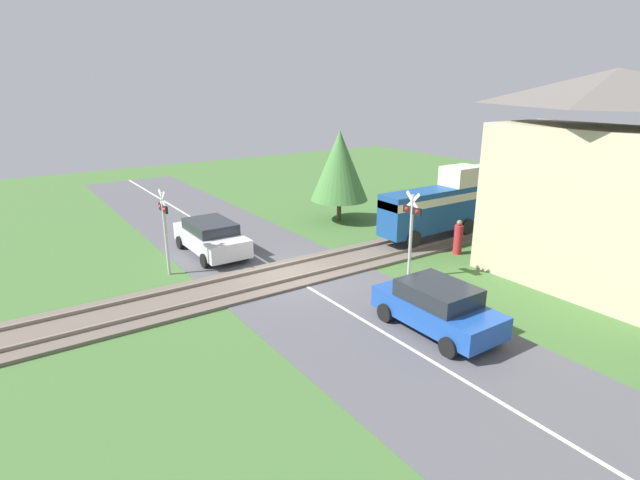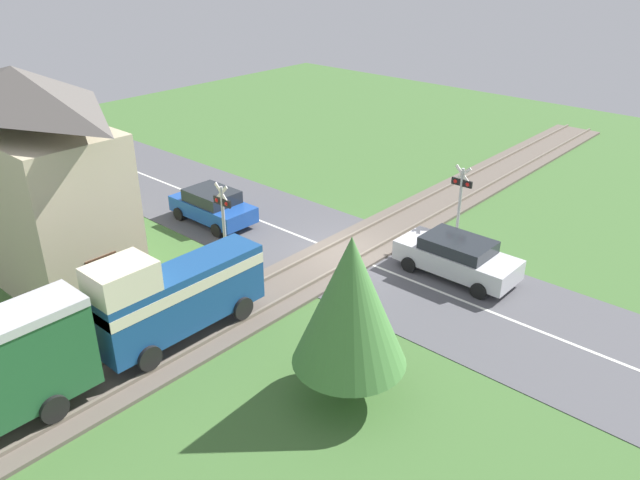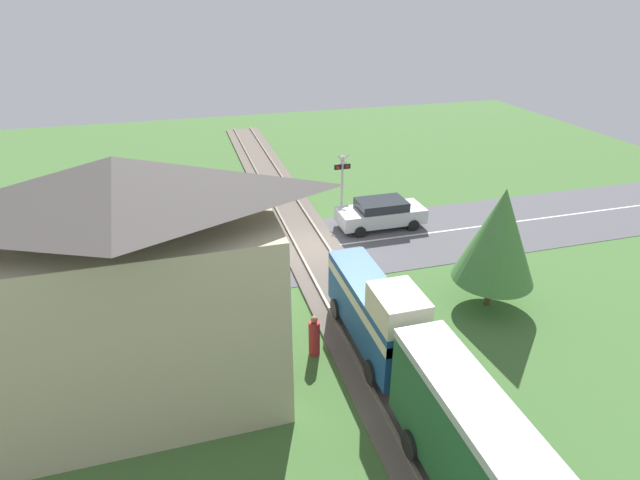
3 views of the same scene
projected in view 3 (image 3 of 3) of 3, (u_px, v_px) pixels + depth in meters
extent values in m
plane|color=#426B33|center=(311.00, 249.00, 24.02)|extent=(60.00, 60.00, 0.00)
cube|color=#515156|center=(311.00, 249.00, 24.02)|extent=(48.00, 6.40, 0.02)
cube|color=silver|center=(311.00, 248.00, 24.01)|extent=(48.00, 0.12, 0.00)
cube|color=#665B51|center=(311.00, 248.00, 23.99)|extent=(2.80, 48.00, 0.12)
cube|color=slate|center=(326.00, 244.00, 24.12)|extent=(0.10, 48.00, 0.12)
cube|color=slate|center=(297.00, 247.00, 23.76)|extent=(0.10, 48.00, 0.12)
cube|color=navy|center=(372.00, 311.00, 16.60)|extent=(1.35, 5.54, 1.90)
cube|color=beige|center=(373.00, 298.00, 16.36)|extent=(1.37, 5.54, 0.36)
cube|color=beige|center=(398.00, 307.00, 14.35)|extent=(1.35, 1.77, 0.90)
cylinder|color=black|center=(371.00, 303.00, 18.72)|extent=(0.14, 0.76, 0.76)
cylinder|color=black|center=(335.00, 309.00, 18.37)|extent=(0.14, 0.76, 0.76)
cylinder|color=black|center=(412.00, 364.00, 15.67)|extent=(0.14, 0.76, 0.76)
cylinder|color=black|center=(369.00, 372.00, 15.32)|extent=(0.14, 0.76, 0.76)
cube|color=#BCBCC1|center=(510.00, 448.00, 9.69)|extent=(1.41, 8.07, 0.24)
cylinder|color=black|center=(459.00, 433.00, 13.22)|extent=(0.14, 0.76, 0.76)
cylinder|color=black|center=(409.00, 445.00, 12.86)|extent=(0.14, 0.76, 0.76)
cube|color=silver|center=(381.00, 215.00, 25.98)|extent=(4.51, 1.84, 0.75)
cube|color=#23282D|center=(381.00, 204.00, 25.71)|extent=(2.48, 1.69, 0.45)
cylinder|color=black|center=(360.00, 232.00, 24.99)|extent=(0.60, 0.18, 0.60)
cylinder|color=black|center=(348.00, 218.00, 26.57)|extent=(0.60, 0.18, 0.60)
cylinder|color=black|center=(413.00, 225.00, 25.71)|extent=(0.60, 0.18, 0.60)
cylinder|color=black|center=(399.00, 212.00, 27.29)|extent=(0.60, 0.18, 0.60)
cube|color=#1E4CA8|center=(173.00, 270.00, 20.93)|extent=(4.00, 1.79, 0.68)
cube|color=#23282D|center=(171.00, 257.00, 20.66)|extent=(2.20, 1.65, 0.53)
cylinder|color=black|center=(204.00, 263.00, 22.17)|extent=(0.60, 0.18, 0.60)
cylinder|color=black|center=(207.00, 283.00, 20.63)|extent=(0.60, 0.18, 0.60)
cylinder|color=black|center=(143.00, 271.00, 21.53)|extent=(0.60, 0.18, 0.60)
cylinder|color=black|center=(141.00, 292.00, 19.99)|extent=(0.60, 0.18, 0.60)
cylinder|color=#B7B7B7|center=(342.00, 185.00, 27.23)|extent=(0.12, 0.12, 3.28)
cube|color=black|center=(342.00, 167.00, 26.77)|extent=(0.90, 0.08, 0.28)
sphere|color=red|center=(347.00, 166.00, 26.83)|extent=(0.18, 0.18, 0.18)
sphere|color=red|center=(338.00, 167.00, 26.70)|extent=(0.18, 0.18, 0.18)
cube|color=silver|center=(343.00, 161.00, 26.61)|extent=(0.72, 0.04, 0.72)
cube|color=silver|center=(343.00, 161.00, 26.61)|extent=(0.72, 0.04, 0.72)
cylinder|color=#B7B7B7|center=(268.00, 264.00, 19.35)|extent=(0.12, 0.12, 3.28)
cube|color=black|center=(266.00, 240.00, 18.88)|extent=(0.90, 0.08, 0.28)
sphere|color=red|center=(259.00, 240.00, 18.81)|extent=(0.18, 0.18, 0.18)
sphere|color=red|center=(273.00, 239.00, 18.95)|extent=(0.18, 0.18, 0.18)
cube|color=silver|center=(266.00, 232.00, 18.73)|extent=(0.72, 0.04, 0.72)
cube|color=silver|center=(266.00, 232.00, 18.73)|extent=(0.72, 0.04, 0.72)
cube|color=#C6B793|center=(144.00, 326.00, 13.65)|extent=(7.53, 3.53, 5.78)
pyramid|color=#5B5651|center=(116.00, 182.00, 11.79)|extent=(8.13, 3.82, 1.27)
cube|color=#472D1E|center=(282.00, 355.00, 15.40)|extent=(0.06, 1.10, 2.10)
cylinder|color=#B2282D|center=(314.00, 338.00, 16.78)|extent=(0.38, 0.38, 1.30)
sphere|color=#936B4C|center=(314.00, 319.00, 16.44)|extent=(0.24, 0.24, 0.24)
cylinder|color=brown|center=(489.00, 291.00, 19.53)|extent=(0.24, 0.24, 1.18)
cone|color=#477F3D|center=(499.00, 235.00, 18.44)|extent=(3.07, 3.07, 3.69)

